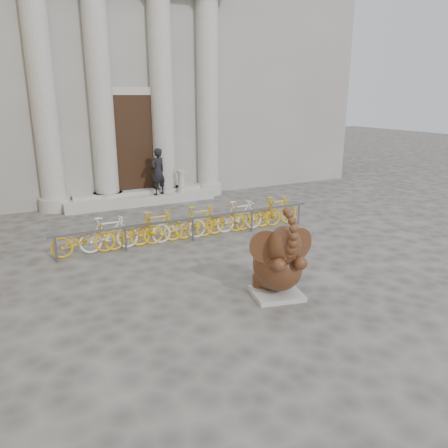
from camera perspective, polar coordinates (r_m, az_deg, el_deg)
name	(u,v)px	position (r m, az deg, el deg)	size (l,w,h in m)	color
ground	(265,294)	(9.74, 5.37, -9.15)	(80.00, 80.00, 0.00)	#474442
classical_building	(100,56)	(22.88, -15.88, 20.40)	(22.00, 10.70, 12.00)	gray
entrance_steps	(141,199)	(17.90, -10.84, 3.23)	(6.00, 1.20, 0.36)	#A8A59E
elephant_statue	(278,264)	(9.38, 7.10, -5.22)	(1.35, 1.61, 2.06)	#A8A59E
bike_rack	(189,223)	(13.20, -4.57, 0.17)	(8.12, 0.53, 1.00)	slate
pedestrian	(158,172)	(17.58, -8.63, 6.77)	(0.67, 0.44, 1.85)	black
balustrade_post	(181,182)	(18.01, -5.61, 5.47)	(0.37, 0.37, 0.91)	#A8A59E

